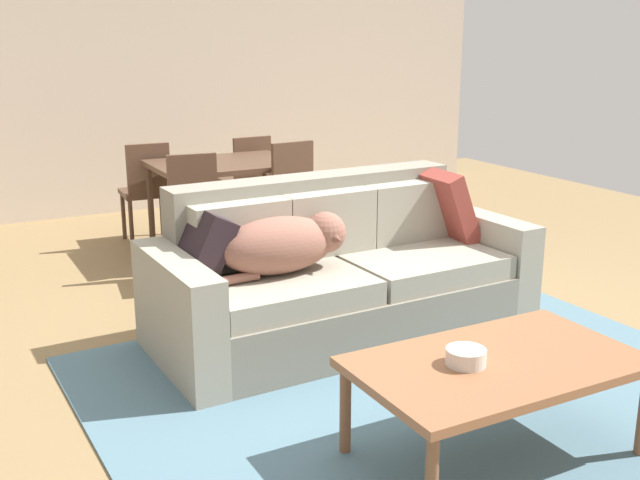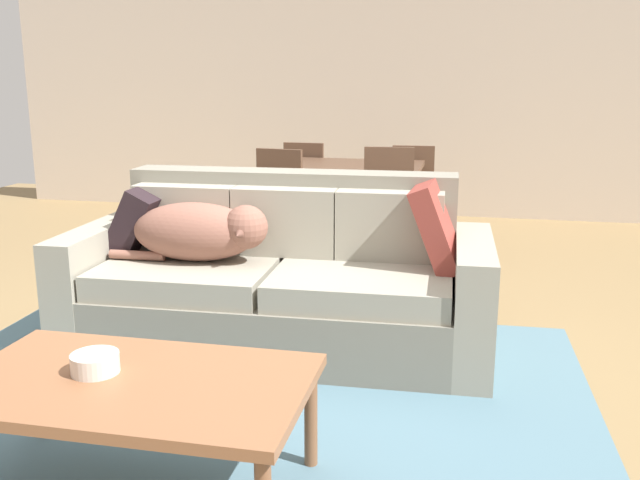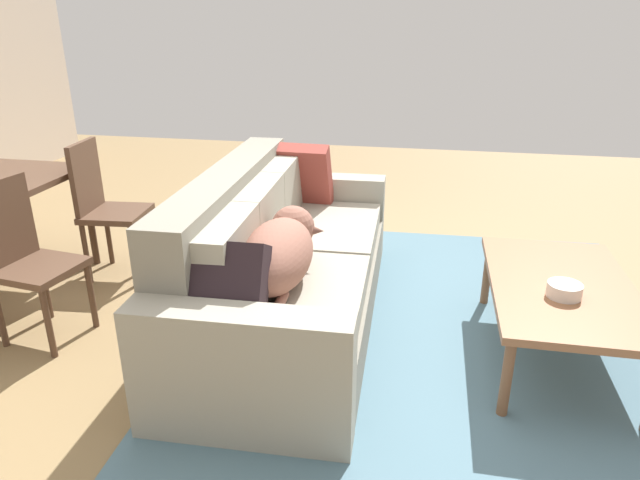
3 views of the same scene
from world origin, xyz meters
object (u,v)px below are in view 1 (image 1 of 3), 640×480
object	(u,v)px
dog_on_left_cushion	(285,244)
dining_chair_far_left	(147,188)
dining_chair_near_right	(300,199)
couch	(338,277)
throw_pillow_by_right_arm	(445,206)
dining_chair_far_right	(248,177)
dining_table	(225,172)
bowl_on_coffee_table	(466,357)
dining_chair_near_left	(197,214)
throw_pillow_by_left_arm	(201,246)
coffee_table	(497,369)

from	to	relation	value
dog_on_left_cushion	dining_chair_far_left	bearing A→B (deg)	89.20
dog_on_left_cushion	dining_chair_near_right	xyz separation A→B (m)	(0.83, 1.47, -0.11)
dining_chair_far_left	couch	bearing A→B (deg)	103.43
throw_pillow_by_right_arm	dining_chair_far_right	distance (m)	2.53
dining_chair_far_right	dining_table	bearing A→B (deg)	51.57
bowl_on_coffee_table	dining_table	bearing A→B (deg)	85.06
bowl_on_coffee_table	dining_chair_near_left	xyz separation A→B (m)	(-0.16, 2.86, 0.02)
dog_on_left_cushion	dining_table	xyz separation A→B (m)	(0.45, 2.06, 0.04)
dog_on_left_cushion	bowl_on_coffee_table	size ratio (longest dim) A/B	5.21
throw_pillow_by_left_arm	dining_chair_near_left	size ratio (longest dim) A/B	0.41
dining_chair_near_right	dining_chair_far_left	world-z (taller)	dining_chair_near_right
throw_pillow_by_right_arm	dining_chair_far_left	xyz separation A→B (m)	(-1.28, 2.45, -0.20)
dining_chair_near_left	dining_chair_near_right	world-z (taller)	dining_chair_near_right
coffee_table	dining_chair_far_right	size ratio (longest dim) A/B	1.40
bowl_on_coffee_table	dining_chair_far_left	distance (m)	4.06
throw_pillow_by_left_arm	bowl_on_coffee_table	world-z (taller)	throw_pillow_by_left_arm
couch	throw_pillow_by_left_arm	xyz separation A→B (m)	(-0.84, 0.03, 0.30)
dining_chair_far_left	bowl_on_coffee_table	bearing A→B (deg)	96.14
bowl_on_coffee_table	dining_chair_near_right	world-z (taller)	dining_chair_near_right
coffee_table	dining_table	distance (m)	3.51
coffee_table	dining_table	xyz separation A→B (m)	(0.15, 3.49, 0.28)
couch	throw_pillow_by_right_arm	size ratio (longest dim) A/B	4.91
dining_table	throw_pillow_by_right_arm	bearing A→B (deg)	-66.91
dining_chair_near_left	dog_on_left_cushion	bearing A→B (deg)	-81.53
throw_pillow_by_left_arm	dining_table	xyz separation A→B (m)	(0.89, 1.92, 0.03)
dining_table	bowl_on_coffee_table	bearing A→B (deg)	-94.94
throw_pillow_by_left_arm	throw_pillow_by_right_arm	bearing A→B (deg)	1.62
dog_on_left_cushion	dining_chair_near_right	size ratio (longest dim) A/B	0.92
coffee_table	dining_chair_far_left	bearing A→B (deg)	94.72
bowl_on_coffee_table	dining_table	world-z (taller)	dining_table
coffee_table	dining_chair_near_right	distance (m)	2.95
throw_pillow_by_right_arm	dining_table	size ratio (longest dim) A/B	0.41
coffee_table	dining_chair_near_right	size ratio (longest dim) A/B	1.27
couch	dining_chair_near_right	distance (m)	1.43
couch	bowl_on_coffee_table	world-z (taller)	couch
couch	coffee_table	bearing A→B (deg)	-95.56
dining_chair_far_left	dining_table	bearing A→B (deg)	133.17
throw_pillow_by_left_arm	dining_chair_near_left	distance (m)	1.39
throw_pillow_by_left_arm	dining_chair_near_right	world-z (taller)	dining_chair_near_right
throw_pillow_by_right_arm	dining_chair_far_right	bearing A→B (deg)	97.58
coffee_table	dining_chair_far_right	xyz separation A→B (m)	(0.61, 4.12, 0.09)
bowl_on_coffee_table	dining_chair_far_right	bearing A→B (deg)	79.46
dog_on_left_cushion	coffee_table	size ratio (longest dim) A/B	0.72
dog_on_left_cushion	dining_chair_far_left	world-z (taller)	dining_chair_far_left
coffee_table	dog_on_left_cushion	bearing A→B (deg)	101.78
throw_pillow_by_right_arm	coffee_table	distance (m)	1.90
dining_table	dining_chair_near_left	bearing A→B (deg)	-127.16
throw_pillow_by_left_arm	dining_chair_near_right	xyz separation A→B (m)	(1.27, 1.33, -0.12)
dining_table	dining_chair_far_left	bearing A→B (deg)	129.65
dining_chair_near_left	dining_chair_far_left	bearing A→B (deg)	99.29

